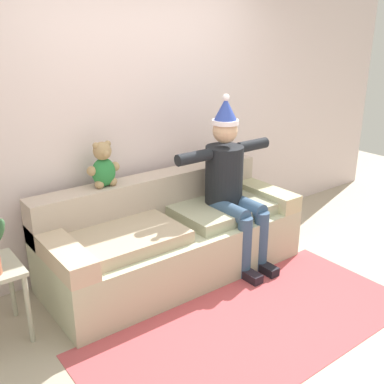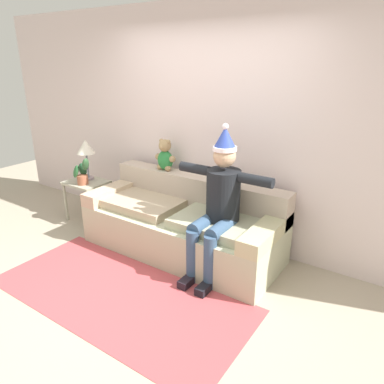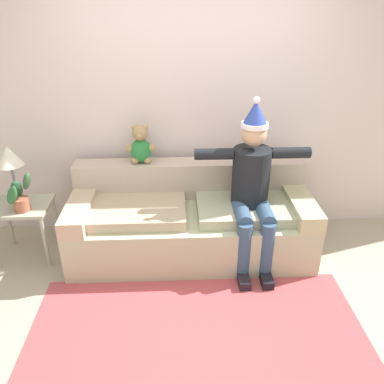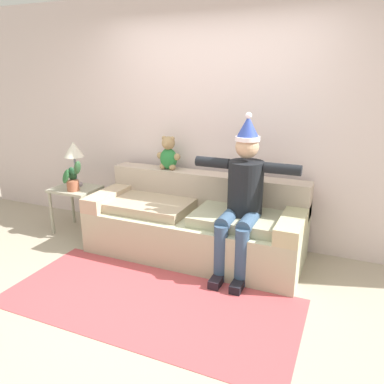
# 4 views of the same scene
# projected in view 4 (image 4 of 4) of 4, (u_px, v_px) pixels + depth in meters

# --- Properties ---
(ground_plane) EXTENTS (10.00, 10.00, 0.00)m
(ground_plane) POSITION_uv_depth(u_px,v_px,m) (151.00, 300.00, 3.27)
(ground_plane) COLOR tan
(back_wall) EXTENTS (7.00, 0.10, 2.70)m
(back_wall) POSITION_uv_depth(u_px,v_px,m) (215.00, 122.00, 4.22)
(back_wall) COLOR silver
(back_wall) RESTS_ON ground_plane
(couch) EXTENTS (2.26, 0.91, 0.82)m
(couch) POSITION_uv_depth(u_px,v_px,m) (196.00, 224.00, 4.06)
(couch) COLOR #B4B695
(couch) RESTS_ON ground_plane
(person_seated) EXTENTS (1.02, 0.77, 1.53)m
(person_seated) POSITION_uv_depth(u_px,v_px,m) (242.00, 194.00, 3.58)
(person_seated) COLOR black
(person_seated) RESTS_ON ground_plane
(teddy_bear) EXTENTS (0.29, 0.17, 0.38)m
(teddy_bear) POSITION_uv_depth(u_px,v_px,m) (168.00, 154.00, 4.28)
(teddy_bear) COLOR #297C3B
(teddy_bear) RESTS_ON couch
(side_table) EXTENTS (0.52, 0.44, 0.55)m
(side_table) POSITION_uv_depth(u_px,v_px,m) (76.00, 195.00, 4.59)
(side_table) COLOR #A8A691
(side_table) RESTS_ON ground_plane
(table_lamp) EXTENTS (0.24, 0.24, 0.54)m
(table_lamp) POSITION_uv_depth(u_px,v_px,m) (74.00, 152.00, 4.53)
(table_lamp) COLOR gray
(table_lamp) RESTS_ON side_table
(potted_plant) EXTENTS (0.27, 0.24, 0.39)m
(potted_plant) POSITION_uv_depth(u_px,v_px,m) (72.00, 178.00, 4.40)
(potted_plant) COLOR #A15A3F
(potted_plant) RESTS_ON side_table
(area_rug) EXTENTS (2.54, 1.15, 0.01)m
(area_rug) POSITION_uv_depth(u_px,v_px,m) (148.00, 302.00, 3.24)
(area_rug) COLOR #B6484D
(area_rug) RESTS_ON ground_plane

